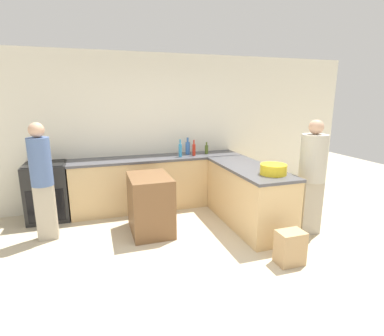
{
  "coord_description": "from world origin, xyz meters",
  "views": [
    {
      "loc": [
        -1.05,
        -2.92,
        1.96
      ],
      "look_at": [
        0.25,
        1.01,
        0.97
      ],
      "focal_mm": 28.0,
      "sensor_mm": 36.0,
      "label": 1
    }
  ],
  "objects_px": {
    "person_by_range": "(42,177)",
    "paper_bag": "(290,248)",
    "dish_soap_bottle": "(180,150)",
    "water_bottle_blue": "(188,148)",
    "olive_oil_bottle": "(206,149)",
    "hot_sauce_bottle": "(194,149)",
    "person_at_peninsula": "(312,174)",
    "mixing_bowl": "(273,169)",
    "island_table": "(150,204)",
    "range_oven": "(48,192)"
  },
  "relations": [
    {
      "from": "olive_oil_bottle",
      "to": "person_by_range",
      "type": "bearing_deg",
      "value": -163.76
    },
    {
      "from": "olive_oil_bottle",
      "to": "paper_bag",
      "type": "height_order",
      "value": "olive_oil_bottle"
    },
    {
      "from": "paper_bag",
      "to": "water_bottle_blue",
      "type": "bearing_deg",
      "value": 101.54
    },
    {
      "from": "island_table",
      "to": "water_bottle_blue",
      "type": "bearing_deg",
      "value": 49.49
    },
    {
      "from": "dish_soap_bottle",
      "to": "paper_bag",
      "type": "distance_m",
      "value": 2.52
    },
    {
      "from": "island_table",
      "to": "person_at_peninsula",
      "type": "distance_m",
      "value": 2.35
    },
    {
      "from": "mixing_bowl",
      "to": "hot_sauce_bottle",
      "type": "height_order",
      "value": "hot_sauce_bottle"
    },
    {
      "from": "water_bottle_blue",
      "to": "person_by_range",
      "type": "bearing_deg",
      "value": -159.91
    },
    {
      "from": "person_at_peninsula",
      "to": "paper_bag",
      "type": "relative_size",
      "value": 4.02
    },
    {
      "from": "island_table",
      "to": "water_bottle_blue",
      "type": "relative_size",
      "value": 2.78
    },
    {
      "from": "hot_sauce_bottle",
      "to": "person_at_peninsula",
      "type": "relative_size",
      "value": 0.17
    },
    {
      "from": "dish_soap_bottle",
      "to": "hot_sauce_bottle",
      "type": "distance_m",
      "value": 0.26
    },
    {
      "from": "range_oven",
      "to": "person_at_peninsula",
      "type": "height_order",
      "value": "person_at_peninsula"
    },
    {
      "from": "mixing_bowl",
      "to": "hot_sauce_bottle",
      "type": "distance_m",
      "value": 1.71
    },
    {
      "from": "island_table",
      "to": "person_by_range",
      "type": "distance_m",
      "value": 1.51
    },
    {
      "from": "island_table",
      "to": "dish_soap_bottle",
      "type": "height_order",
      "value": "dish_soap_bottle"
    },
    {
      "from": "dish_soap_bottle",
      "to": "water_bottle_blue",
      "type": "xyz_separation_m",
      "value": [
        0.2,
        0.2,
        -0.0
      ]
    },
    {
      "from": "paper_bag",
      "to": "hot_sauce_bottle",
      "type": "bearing_deg",
      "value": 100.8
    },
    {
      "from": "water_bottle_blue",
      "to": "olive_oil_bottle",
      "type": "relative_size",
      "value": 1.41
    },
    {
      "from": "range_oven",
      "to": "hot_sauce_bottle",
      "type": "bearing_deg",
      "value": -1.86
    },
    {
      "from": "person_by_range",
      "to": "range_oven",
      "type": "bearing_deg",
      "value": 95.25
    },
    {
      "from": "olive_oil_bottle",
      "to": "hot_sauce_bottle",
      "type": "bearing_deg",
      "value": -161.47
    },
    {
      "from": "olive_oil_bottle",
      "to": "person_at_peninsula",
      "type": "height_order",
      "value": "person_at_peninsula"
    },
    {
      "from": "olive_oil_bottle",
      "to": "paper_bag",
      "type": "xyz_separation_m",
      "value": [
        0.16,
        -2.39,
        -0.8
      ]
    },
    {
      "from": "range_oven",
      "to": "dish_soap_bottle",
      "type": "height_order",
      "value": "dish_soap_bottle"
    },
    {
      "from": "mixing_bowl",
      "to": "hot_sauce_bottle",
      "type": "relative_size",
      "value": 1.27
    },
    {
      "from": "person_by_range",
      "to": "paper_bag",
      "type": "xyz_separation_m",
      "value": [
        2.83,
        -1.61,
        -0.7
      ]
    },
    {
      "from": "hot_sauce_bottle",
      "to": "person_at_peninsula",
      "type": "height_order",
      "value": "person_at_peninsula"
    },
    {
      "from": "olive_oil_bottle",
      "to": "water_bottle_blue",
      "type": "bearing_deg",
      "value": 167.87
    },
    {
      "from": "olive_oil_bottle",
      "to": "range_oven",
      "type": "bearing_deg",
      "value": -179.73
    },
    {
      "from": "dish_soap_bottle",
      "to": "olive_oil_bottle",
      "type": "xyz_separation_m",
      "value": [
        0.54,
        0.12,
        -0.04
      ]
    },
    {
      "from": "dish_soap_bottle",
      "to": "water_bottle_blue",
      "type": "distance_m",
      "value": 0.28
    },
    {
      "from": "hot_sauce_bottle",
      "to": "paper_bag",
      "type": "xyz_separation_m",
      "value": [
        0.44,
        -2.3,
        -0.83
      ]
    },
    {
      "from": "olive_oil_bottle",
      "to": "person_at_peninsula",
      "type": "distance_m",
      "value": 1.99
    },
    {
      "from": "mixing_bowl",
      "to": "dish_soap_bottle",
      "type": "bearing_deg",
      "value": 118.93
    },
    {
      "from": "mixing_bowl",
      "to": "dish_soap_bottle",
      "type": "relative_size",
      "value": 1.16
    },
    {
      "from": "dish_soap_bottle",
      "to": "person_at_peninsula",
      "type": "relative_size",
      "value": 0.19
    },
    {
      "from": "island_table",
      "to": "person_by_range",
      "type": "xyz_separation_m",
      "value": [
        -1.42,
        0.21,
        0.48
      ]
    },
    {
      "from": "mixing_bowl",
      "to": "paper_bag",
      "type": "distance_m",
      "value": 1.06
    },
    {
      "from": "person_at_peninsula",
      "to": "paper_bag",
      "type": "distance_m",
      "value": 1.2
    },
    {
      "from": "range_oven",
      "to": "person_by_range",
      "type": "height_order",
      "value": "person_by_range"
    },
    {
      "from": "hot_sauce_bottle",
      "to": "paper_bag",
      "type": "distance_m",
      "value": 2.48
    },
    {
      "from": "dish_soap_bottle",
      "to": "water_bottle_blue",
      "type": "height_order",
      "value": "dish_soap_bottle"
    },
    {
      "from": "dish_soap_bottle",
      "to": "person_by_range",
      "type": "distance_m",
      "value": 2.23
    },
    {
      "from": "mixing_bowl",
      "to": "person_at_peninsula",
      "type": "relative_size",
      "value": 0.22
    },
    {
      "from": "island_table",
      "to": "water_bottle_blue",
      "type": "distance_m",
      "value": 1.53
    },
    {
      "from": "hot_sauce_bottle",
      "to": "person_by_range",
      "type": "height_order",
      "value": "person_by_range"
    },
    {
      "from": "paper_bag",
      "to": "range_oven",
      "type": "bearing_deg",
      "value": 140.64
    },
    {
      "from": "island_table",
      "to": "olive_oil_bottle",
      "type": "height_order",
      "value": "olive_oil_bottle"
    },
    {
      "from": "person_at_peninsula",
      "to": "paper_bag",
      "type": "xyz_separation_m",
      "value": [
        -0.75,
        -0.63,
        -0.69
      ]
    }
  ]
}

